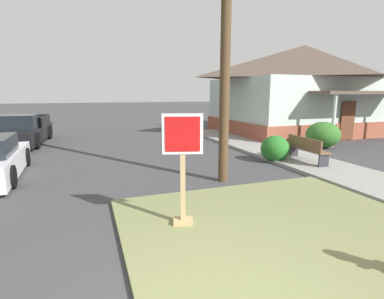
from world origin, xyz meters
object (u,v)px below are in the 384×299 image
(manhole_cover, at_px, (160,200))
(pickup_truck_black, at_px, (20,132))
(stop_sign, at_px, (183,173))
(street_bench, at_px, (306,148))

(manhole_cover, relative_size, pickup_truck_black, 0.13)
(pickup_truck_black, bearing_deg, stop_sign, -67.37)
(stop_sign, bearing_deg, street_bench, 29.88)
(stop_sign, height_order, manhole_cover, stop_sign)
(stop_sign, distance_m, street_bench, 6.39)
(manhole_cover, relative_size, street_bench, 0.38)
(manhole_cover, bearing_deg, street_bench, 16.44)
(stop_sign, relative_size, pickup_truck_black, 0.38)
(stop_sign, height_order, street_bench, stop_sign)
(pickup_truck_black, bearing_deg, manhole_cover, -64.60)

